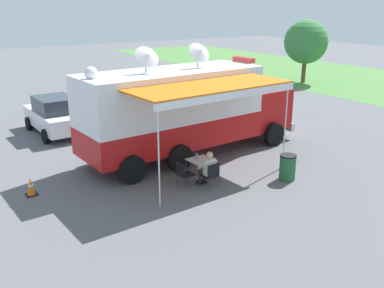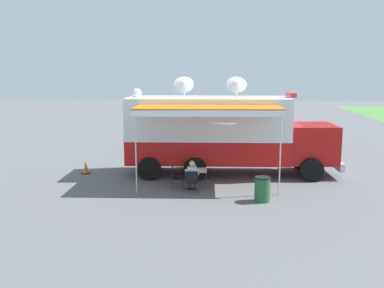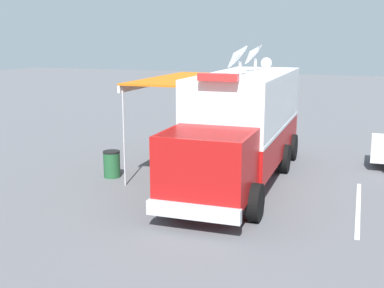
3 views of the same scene
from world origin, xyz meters
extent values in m
plane|color=#5B5B60|center=(0.00, 0.00, 0.00)|extent=(100.00, 100.00, 0.00)
cube|color=silver|center=(-3.90, 2.31, 0.00)|extent=(0.36, 4.80, 0.01)
cube|color=#B71414|center=(0.00, 0.00, 1.15)|extent=(2.86, 7.32, 1.10)
cube|color=white|center=(0.00, 0.00, 2.55)|extent=(2.86, 7.32, 1.70)
cube|color=white|center=(0.00, 0.00, 1.70)|extent=(2.88, 7.34, 0.10)
cube|color=#B71414|center=(-0.24, 4.64, 1.45)|extent=(2.40, 2.21, 1.70)
cube|color=#28333D|center=(-0.25, 4.84, 1.95)|extent=(2.22, 1.58, 0.70)
cube|color=silver|center=(-0.29, 5.77, 0.55)|extent=(2.38, 0.32, 0.36)
cylinder|color=black|center=(-1.47, 4.38, 0.50)|extent=(0.35, 1.01, 1.00)
cylinder|color=black|center=(1.02, 4.51, 0.50)|extent=(0.35, 1.01, 1.00)
cylinder|color=black|center=(-1.22, -0.60, 0.50)|extent=(0.35, 1.01, 1.00)
cylinder|color=black|center=(1.28, -0.48, 0.50)|extent=(0.35, 1.01, 1.00)
cylinder|color=black|center=(-1.12, -2.58, 0.50)|extent=(0.35, 1.01, 1.00)
cylinder|color=black|center=(1.38, -2.45, 0.50)|extent=(0.35, 1.01, 1.00)
cube|color=white|center=(0.00, 0.00, 3.45)|extent=(2.86, 7.32, 0.10)
cube|color=red|center=(-0.19, 3.70, 3.62)|extent=(1.11, 0.34, 0.20)
cylinder|color=silver|center=(0.05, -1.08, 3.73)|extent=(0.10, 0.10, 0.45)
cone|color=silver|center=(0.20, -1.07, 4.13)|extent=(0.76, 0.94, 0.81)
cylinder|color=silver|center=(-0.06, 1.26, 3.73)|extent=(0.10, 0.10, 0.45)
cone|color=silver|center=(0.09, 1.27, 4.13)|extent=(0.76, 0.94, 0.81)
sphere|color=white|center=(0.16, -3.20, 3.68)|extent=(0.44, 0.44, 0.44)
cube|color=orange|center=(2.35, 0.12, 3.25)|extent=(2.49, 5.86, 0.06)
cube|color=white|center=(3.41, 0.17, 3.11)|extent=(0.37, 5.76, 0.24)
cylinder|color=silver|center=(3.21, 2.90, 1.63)|extent=(0.05, 0.05, 3.25)
cylinder|color=silver|center=(3.48, -2.56, 1.63)|extent=(0.05, 0.05, 3.25)
cube|color=silver|center=(2.42, -0.31, 0.71)|extent=(0.84, 0.84, 0.03)
cylinder|color=#333338|center=(2.03, 0.05, 0.35)|extent=(0.03, 0.03, 0.70)
cylinder|color=#333338|center=(2.77, 0.08, 0.35)|extent=(0.03, 0.03, 0.70)
cylinder|color=#333338|center=(2.07, -0.69, 0.35)|extent=(0.03, 0.03, 0.70)
cylinder|color=#333338|center=(2.81, -0.66, 0.35)|extent=(0.03, 0.03, 0.70)
cylinder|color=#4C99D8|center=(2.31, -0.40, 0.83)|extent=(0.07, 0.07, 0.20)
cylinder|color=white|center=(2.31, -0.40, 0.94)|extent=(0.04, 0.04, 0.02)
cube|color=black|center=(3.12, -0.44, 0.42)|extent=(0.50, 0.50, 0.04)
cube|color=black|center=(3.34, -0.43, 0.65)|extent=(0.06, 0.48, 0.44)
cylinder|color=#333338|center=(2.91, -0.67, 0.21)|extent=(0.02, 0.02, 0.42)
cylinder|color=#333338|center=(2.89, -0.23, 0.21)|extent=(0.02, 0.02, 0.42)
cylinder|color=#333338|center=(3.35, -0.65, 0.21)|extent=(0.02, 0.02, 0.42)
cylinder|color=#333338|center=(3.33, -0.21, 0.21)|extent=(0.02, 0.02, 0.42)
cube|color=black|center=(2.63, -1.06, 0.42)|extent=(0.50, 0.50, 0.04)
cube|color=black|center=(2.64, -1.28, 0.65)|extent=(0.48, 0.06, 0.44)
cylinder|color=#333338|center=(2.40, -0.85, 0.21)|extent=(0.02, 0.02, 0.42)
cylinder|color=#333338|center=(2.84, -0.82, 0.21)|extent=(0.02, 0.02, 0.42)
cylinder|color=#333338|center=(2.42, -1.29, 0.21)|extent=(0.02, 0.02, 0.42)
cylinder|color=#333338|center=(2.86, -1.26, 0.21)|extent=(0.02, 0.02, 0.42)
cube|color=silver|center=(3.12, -0.44, 0.72)|extent=(0.26, 0.37, 0.56)
sphere|color=tan|center=(3.12, -0.44, 1.14)|extent=(0.22, 0.22, 0.22)
cylinder|color=silver|center=(3.01, -0.68, 0.76)|extent=(0.43, 0.11, 0.34)
cylinder|color=silver|center=(2.99, -0.22, 0.76)|extent=(0.43, 0.11, 0.34)
cylinder|color=#383323|center=(2.95, -0.55, 0.44)|extent=(0.39, 0.15, 0.13)
cylinder|color=#383323|center=(2.77, -0.56, 0.21)|extent=(0.11, 0.11, 0.42)
cube|color=black|center=(2.71, -0.56, 0.04)|extent=(0.24, 0.11, 0.07)
cylinder|color=#383323|center=(2.94, -0.35, 0.44)|extent=(0.39, 0.15, 0.13)
cylinder|color=#383323|center=(2.76, -0.36, 0.21)|extent=(0.11, 0.11, 0.42)
cube|color=black|center=(2.70, -0.36, 0.04)|extent=(0.24, 0.11, 0.07)
cylinder|color=#235B33|center=(4.11, 2.19, 0.42)|extent=(0.56, 0.56, 0.85)
cylinder|color=black|center=(4.11, 2.19, 0.88)|extent=(0.57, 0.57, 0.06)
cube|color=black|center=(0.47, -5.59, 0.01)|extent=(0.36, 0.36, 0.03)
cone|color=orange|center=(0.47, -5.59, 0.31)|extent=(0.26, 0.26, 0.55)
cylinder|color=white|center=(0.47, -5.59, 0.33)|extent=(0.17, 0.17, 0.06)
cube|color=navy|center=(-7.91, 1.24, 0.70)|extent=(4.23, 1.88, 0.76)
cube|color=#28333D|center=(-7.76, 1.25, 1.42)|extent=(2.13, 1.64, 0.68)
cylinder|color=black|center=(-9.20, 0.32, 0.32)|extent=(0.64, 0.23, 0.64)
cylinder|color=black|center=(-9.23, 2.12, 0.32)|extent=(0.64, 0.23, 0.64)
cylinder|color=black|center=(-6.60, 0.37, 0.32)|extent=(0.64, 0.23, 0.64)
cylinder|color=black|center=(-6.63, 2.17, 0.32)|extent=(0.64, 0.23, 0.64)
cube|color=silver|center=(-6.09, -2.76, 0.70)|extent=(4.25, 1.91, 0.76)
cube|color=#28333D|center=(-5.94, -2.75, 1.42)|extent=(2.14, 1.65, 0.68)
cylinder|color=black|center=(-7.37, -3.69, 0.32)|extent=(0.65, 0.24, 0.64)
cylinder|color=black|center=(-7.42, -1.89, 0.32)|extent=(0.65, 0.24, 0.64)
cylinder|color=black|center=(-4.77, -3.62, 0.32)|extent=(0.65, 0.24, 0.64)
cylinder|color=black|center=(-4.81, -1.82, 0.32)|extent=(0.65, 0.24, 0.64)
camera|label=1|loc=(13.92, -8.36, 5.88)|focal=40.40mm
camera|label=2|loc=(19.30, 0.96, 4.67)|focal=40.26mm
camera|label=3|loc=(-4.44, 16.14, 4.62)|focal=45.84mm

